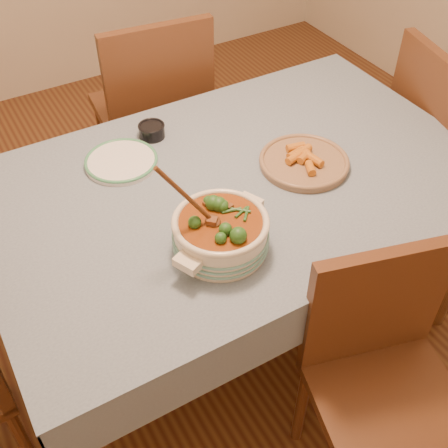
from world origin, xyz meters
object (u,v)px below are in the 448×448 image
object	(u,v)px
fried_plate	(304,161)
chair_far	(155,108)
chair_right	(439,143)
dining_table	(238,200)
white_plate	(121,161)
chair_near	(381,370)
stew_casserole	(220,231)
condiment_bowl	(152,130)

from	to	relation	value
fried_plate	chair_far	size ratio (longest dim) A/B	0.31
chair_far	chair_right	bearing A→B (deg)	144.72
dining_table	white_plate	world-z (taller)	white_plate
chair_far	chair_near	size ratio (longest dim) A/B	1.12
stew_casserole	fried_plate	size ratio (longest dim) A/B	1.16
chair_far	chair_right	xyz separation A→B (m)	(0.94, -0.82, -0.02)
fried_plate	condiment_bowl	bearing A→B (deg)	132.12
condiment_bowl	chair_far	size ratio (longest dim) A/B	0.11
white_plate	stew_casserole	bearing A→B (deg)	-79.59
white_plate	chair_near	bearing A→B (deg)	-68.98
white_plate	condiment_bowl	size ratio (longest dim) A/B	2.36
dining_table	condiment_bowl	distance (m)	0.41
dining_table	fried_plate	bearing A→B (deg)	-11.79
dining_table	condiment_bowl	bearing A→B (deg)	111.34
chair_far	chair_right	world-z (taller)	chair_far
dining_table	chair_far	xyz separation A→B (m)	(0.06, 0.82, -0.10)
chair_near	chair_far	bearing A→B (deg)	105.41
stew_casserole	condiment_bowl	xyz separation A→B (m)	(0.06, 0.61, -0.04)
condiment_bowl	fried_plate	size ratio (longest dim) A/B	0.37
fried_plate	chair_far	bearing A→B (deg)	101.29
dining_table	fried_plate	world-z (taller)	fried_plate
chair_far	stew_casserole	bearing A→B (deg)	81.89
fried_plate	chair_right	distance (m)	0.80
fried_plate	white_plate	bearing A→B (deg)	149.10
chair_near	chair_right	distance (m)	1.16
chair_near	condiment_bowl	bearing A→B (deg)	116.34
dining_table	white_plate	bearing A→B (deg)	138.08
white_plate	chair_far	xyz separation A→B (m)	(0.36, 0.55, -0.20)
dining_table	condiment_bowl	world-z (taller)	condiment_bowl
fried_plate	chair_far	world-z (taller)	chair_far
condiment_bowl	chair_near	xyz separation A→B (m)	(0.21, -1.06, -0.28)
chair_near	chair_right	world-z (taller)	chair_right
condiment_bowl	fried_plate	xyz separation A→B (m)	(0.38, -0.42, -0.01)
condiment_bowl	chair_far	distance (m)	0.54
condiment_bowl	chair_right	world-z (taller)	chair_right
dining_table	chair_far	bearing A→B (deg)	85.87
stew_casserole	fried_plate	world-z (taller)	stew_casserole
dining_table	chair_far	world-z (taller)	chair_far
white_plate	chair_right	distance (m)	1.34
chair_far	chair_near	xyz separation A→B (m)	(0.01, -1.52, -0.06)
chair_right	chair_far	bearing A→B (deg)	62.12
chair_right	white_plate	bearing A→B (deg)	91.51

